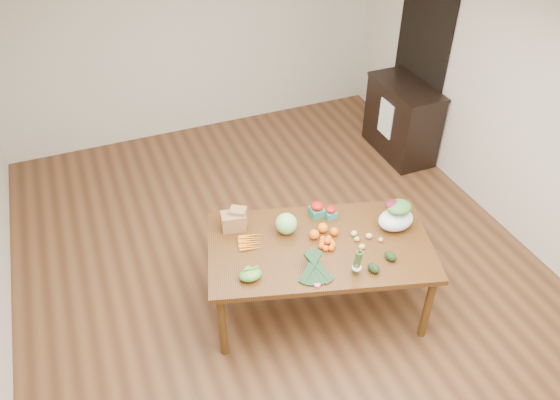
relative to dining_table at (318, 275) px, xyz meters
name	(u,v)px	position (x,y,z in m)	size (l,w,h in m)	color
floor	(280,269)	(-0.14, 0.54, -0.38)	(6.00, 6.00, 0.00)	brown
room_walls	(281,156)	(-0.14, 0.54, 0.97)	(5.02, 6.02, 2.70)	beige
dining_table	(318,275)	(0.00, 0.00, 0.00)	(1.89, 1.05, 0.75)	#4E3012
doorway_dark	(419,67)	(2.34, 2.14, 0.68)	(0.02, 1.00, 2.10)	black
cabinet	(402,120)	(2.08, 1.96, 0.10)	(0.52, 1.02, 0.94)	black
dish_towel	(386,119)	(1.82, 1.94, 0.18)	(0.02, 0.28, 0.45)	white
paper_bag	(233,220)	(-0.61, 0.48, 0.47)	(0.27, 0.23, 0.19)	olive
cabbage	(286,224)	(-0.20, 0.26, 0.47)	(0.19, 0.19, 0.19)	#8DBF6E
strawberry_basket_a	(317,210)	(0.14, 0.36, 0.43)	(0.12, 0.12, 0.11)	red
strawberry_basket_b	(331,213)	(0.24, 0.30, 0.42)	(0.10, 0.10, 0.09)	red
orange_a	(314,234)	(-0.01, 0.09, 0.42)	(0.09, 0.09, 0.09)	orange
orange_b	(323,228)	(0.09, 0.14, 0.42)	(0.09, 0.09, 0.09)	orange
orange_c	(334,232)	(0.17, 0.07, 0.41)	(0.08, 0.08, 0.08)	#E45C0D
mandarin_cluster	(327,242)	(0.05, -0.04, 0.42)	(0.18, 0.18, 0.09)	orange
carrots	(249,242)	(-0.55, 0.24, 0.39)	(0.22, 0.22, 0.03)	orange
snap_pea_bag	(250,275)	(-0.68, -0.15, 0.42)	(0.19, 0.14, 0.08)	#4B9A34
kale_bunch	(316,270)	(-0.20, -0.32, 0.45)	(0.32, 0.40, 0.16)	#16331B
asparagus_bundle	(357,262)	(0.12, -0.41, 0.50)	(0.08, 0.08, 0.25)	#457234
potato_a	(357,239)	(0.31, -0.08, 0.40)	(0.05, 0.04, 0.04)	tan
potato_b	(362,247)	(0.30, -0.18, 0.40)	(0.06, 0.05, 0.05)	#DBC77E
potato_c	(369,236)	(0.42, -0.08, 0.40)	(0.06, 0.05, 0.05)	#D5BA7B
potato_d	(354,233)	(0.32, -0.01, 0.40)	(0.06, 0.05, 0.05)	#D7B97C
potato_e	(381,240)	(0.50, -0.16, 0.39)	(0.05, 0.04, 0.04)	tan
avocado_a	(374,268)	(0.26, -0.45, 0.41)	(0.08, 0.11, 0.08)	black
avocado_b	(390,256)	(0.46, -0.38, 0.41)	(0.08, 0.11, 0.08)	black
salad_bag	(396,216)	(0.70, -0.04, 0.50)	(0.32, 0.24, 0.25)	white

